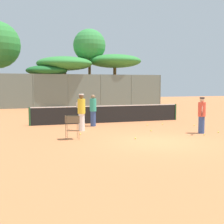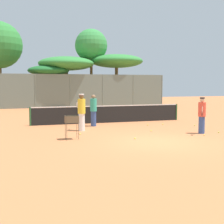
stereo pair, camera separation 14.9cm
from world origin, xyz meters
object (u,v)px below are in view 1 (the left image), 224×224
object	(u,v)px
ball_cart	(72,121)
parked_car	(65,99)
player_yellow_shirt	(93,110)
tennis_net	(108,114)
player_white_outfit	(81,112)
player_red_cap	(202,115)

from	to	relation	value
ball_cart	parked_car	world-z (taller)	parked_car
player_yellow_shirt	parked_car	xyz separation A→B (m)	(1.61, 17.97, -0.26)
tennis_net	player_white_outfit	bearing A→B (deg)	-130.01
player_white_outfit	player_yellow_shirt	xyz separation A→B (m)	(1.02, 1.51, -0.06)
tennis_net	parked_car	distance (m)	16.72
tennis_net	parked_car	bearing A→B (deg)	88.94
player_red_cap	tennis_net	bearing A→B (deg)	-117.68
player_yellow_shirt	parked_car	bearing A→B (deg)	-4.10
tennis_net	player_white_outfit	xyz separation A→B (m)	(-2.32, -2.76, 0.42)
player_red_cap	player_yellow_shirt	world-z (taller)	player_yellow_shirt
tennis_net	parked_car	size ratio (longest dim) A/B	2.26
player_red_cap	ball_cart	bearing A→B (deg)	-60.12
player_red_cap	ball_cart	distance (m)	6.25
player_white_outfit	player_yellow_shirt	world-z (taller)	player_white_outfit
ball_cart	player_yellow_shirt	bearing A→B (deg)	62.91
ball_cart	tennis_net	bearing A→B (deg)	57.25
tennis_net	player_yellow_shirt	bearing A→B (deg)	-136.18
tennis_net	player_red_cap	distance (m)	6.19
player_white_outfit	player_red_cap	size ratio (longest dim) A/B	1.08
ball_cart	parked_car	size ratio (longest dim) A/B	0.24
parked_car	tennis_net	bearing A→B (deg)	-91.06
player_white_outfit	player_yellow_shirt	bearing A→B (deg)	-44.15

